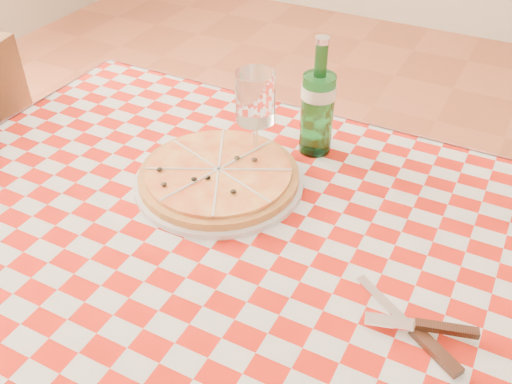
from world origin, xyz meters
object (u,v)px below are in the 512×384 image
at_px(water_bottle, 318,97).
at_px(wine_glass, 255,119).
at_px(pizza_plate, 219,175).
at_px(dining_table, 250,287).

distance_m(water_bottle, wine_glass, 0.13).
height_order(pizza_plate, water_bottle, water_bottle).
relative_size(water_bottle, wine_glass, 1.27).
bearing_deg(pizza_plate, water_bottle, 58.91).
height_order(dining_table, pizza_plate, pizza_plate).
xyz_separation_m(dining_table, pizza_plate, (-0.13, 0.12, 0.12)).
xyz_separation_m(dining_table, wine_glass, (-0.10, 0.22, 0.19)).
bearing_deg(wine_glass, pizza_plate, -104.19).
distance_m(pizza_plate, wine_glass, 0.12).
height_order(water_bottle, wine_glass, water_bottle).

